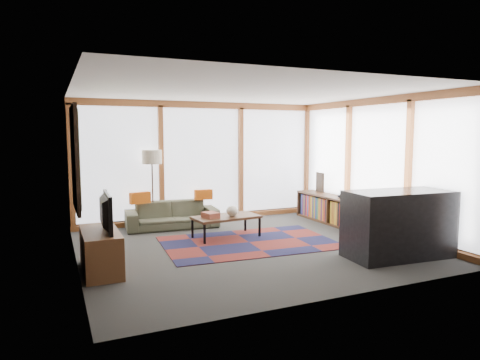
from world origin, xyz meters
name	(u,v)px	position (x,y,z in m)	size (l,w,h in m)	color
ground	(249,246)	(0.00, 0.00, 0.00)	(5.50, 5.50, 0.00)	#333330
room_envelope	(261,154)	(0.49, 0.56, 1.54)	(5.52, 5.02, 2.62)	#3C322E
rug	(249,242)	(0.09, 0.22, 0.01)	(2.97, 1.91, 0.01)	maroon
sofa	(172,215)	(-0.83, 1.95, 0.27)	(1.84, 0.72, 0.54)	#3C4130
pillow_left	(140,198)	(-1.46, 1.99, 0.65)	(0.41, 0.12, 0.23)	#C35511
pillow_right	(203,195)	(-0.14, 1.99, 0.64)	(0.38, 0.11, 0.21)	#C35511
floor_lamp	(153,189)	(-1.17, 2.14, 0.79)	(0.40, 0.40, 1.59)	#312017
coffee_table	(226,227)	(-0.13, 0.74, 0.20)	(1.21, 0.60, 0.40)	#392A16
book_stack	(211,215)	(-0.44, 0.72, 0.45)	(0.23, 0.29, 0.10)	brown
vase	(232,211)	(-0.02, 0.70, 0.50)	(0.23, 0.23, 0.19)	silver
bookshelf	(335,210)	(2.43, 0.91, 0.30)	(0.43, 2.37, 0.59)	#392A16
bowl_a	(351,198)	(2.38, 0.34, 0.64)	(0.21, 0.21, 0.10)	black
bowl_b	(341,196)	(2.42, 0.69, 0.63)	(0.16, 0.16, 0.08)	black
shelf_picture	(320,182)	(2.56, 1.68, 0.81)	(0.04, 0.34, 0.44)	black
tv_console	(101,251)	(-2.46, -0.37, 0.29)	(0.48, 1.16, 0.58)	brown
television	(101,212)	(-2.44, -0.39, 0.84)	(0.91, 0.12, 0.52)	black
bar_counter	(399,224)	(1.86, -1.49, 0.52)	(1.64, 0.76, 1.04)	black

